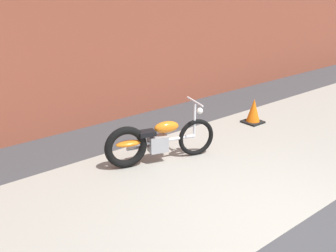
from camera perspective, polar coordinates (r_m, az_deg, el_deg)
ground_plane at (r=5.35m, az=17.25°, el=-14.24°), size 80.00×80.00×0.00m
sidewalk_slab at (r=6.29m, az=3.90°, el=-7.70°), size 36.00×3.50×0.01m
motorcycle_orange at (r=6.67m, az=-2.11°, el=-2.20°), size 1.95×0.82×1.03m
traffic_cone at (r=8.80m, az=12.33°, el=1.99°), size 0.40×0.40×0.55m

